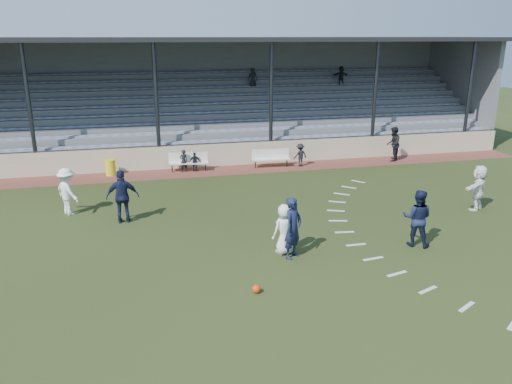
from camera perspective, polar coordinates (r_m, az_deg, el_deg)
ground at (r=16.19m, az=2.06°, el=-6.99°), size 90.00×90.00×0.00m
cinder_track at (r=25.89m, az=-4.10°, el=2.44°), size 34.00×2.00×0.02m
retaining_wall at (r=26.75m, az=-4.49°, el=4.23°), size 34.00×0.18×1.20m
bench_left at (r=25.88m, az=-7.74°, el=3.63°), size 2.03×0.66×0.95m
bench_right at (r=26.44m, az=1.70°, el=4.08°), size 2.02×0.54×0.95m
trash_bin at (r=25.90m, az=-16.28°, el=2.71°), size 0.50×0.50×0.80m
football at (r=13.80m, az=0.04°, el=-11.02°), size 0.24×0.24×0.24m
player_white_lead at (r=15.89m, az=3.28°, el=-4.27°), size 0.93×0.75×1.65m
player_navy_lead at (r=15.57m, az=4.25°, el=-4.12°), size 0.85×0.83×1.97m
player_navy_mid at (r=17.25m, az=17.95°, el=-2.85°), size 1.18×1.13×1.92m
player_white_wing at (r=20.62m, az=-20.74°, el=0.05°), size 1.28×1.37×1.86m
player_navy_wing at (r=19.08m, az=-15.00°, el=-0.51°), size 1.18×0.50×2.01m
player_white_back at (r=21.75m, az=24.07°, el=0.47°), size 1.68×1.44×1.83m
official at (r=28.71m, az=15.40°, el=5.32°), size 1.12×1.17×1.90m
sub_left_near at (r=25.72m, az=-8.27°, el=3.54°), size 0.48×0.38×1.15m
sub_left_far at (r=25.73m, az=-6.99°, el=3.42°), size 0.62×0.38×0.99m
sub_right at (r=26.67m, az=5.07°, el=4.25°), size 0.89×0.66×1.23m
grandstand at (r=31.04m, az=-5.94°, el=9.04°), size 34.60×9.00×6.61m
penalty_arc at (r=17.65m, az=15.13°, el=-5.46°), size 3.89×14.63×0.01m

